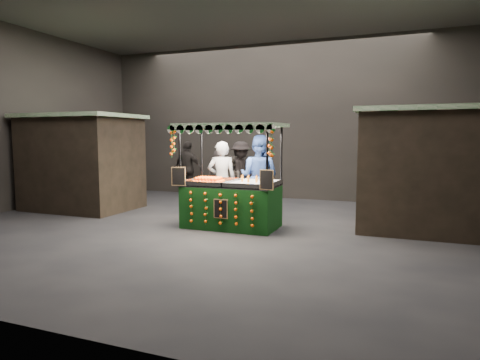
% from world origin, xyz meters
% --- Properties ---
extents(ground, '(12.00, 12.00, 0.00)m').
position_xyz_m(ground, '(0.00, 0.00, 0.00)').
color(ground, black).
rests_on(ground, ground).
extents(market_hall, '(12.10, 10.10, 5.05)m').
position_xyz_m(market_hall, '(0.00, 0.00, 3.38)').
color(market_hall, black).
rests_on(market_hall, ground).
extents(neighbour_stall_left, '(3.00, 2.20, 2.60)m').
position_xyz_m(neighbour_stall_left, '(-4.40, 1.00, 1.31)').
color(neighbour_stall_left, black).
rests_on(neighbour_stall_left, ground).
extents(neighbour_stall_right, '(3.00, 2.20, 2.60)m').
position_xyz_m(neighbour_stall_right, '(4.40, 1.50, 1.31)').
color(neighbour_stall_right, black).
rests_on(neighbour_stall_right, ground).
extents(juice_stall, '(2.36, 1.39, 2.28)m').
position_xyz_m(juice_stall, '(0.36, 0.26, 0.71)').
color(juice_stall, black).
rests_on(juice_stall, ground).
extents(vendor_grey, '(0.81, 0.67, 1.89)m').
position_xyz_m(vendor_grey, '(-0.25, 1.15, 0.95)').
color(vendor_grey, slate).
rests_on(vendor_grey, ground).
extents(vendor_blue, '(1.04, 0.84, 2.04)m').
position_xyz_m(vendor_blue, '(0.61, 1.43, 1.02)').
color(vendor_blue, navy).
rests_on(vendor_blue, ground).
extents(shopper_0, '(0.81, 0.69, 1.88)m').
position_xyz_m(shopper_0, '(-3.80, 1.80, 0.94)').
color(shopper_0, '#2E2825').
rests_on(shopper_0, ground).
extents(shopper_1, '(0.93, 0.89, 1.51)m').
position_xyz_m(shopper_1, '(-0.32, 1.80, 0.76)').
color(shopper_1, black).
rests_on(shopper_1, ground).
extents(shopper_2, '(1.15, 0.63, 1.85)m').
position_xyz_m(shopper_2, '(-2.88, 4.30, 0.93)').
color(shopper_2, black).
rests_on(shopper_2, ground).
extents(shopper_3, '(1.19, 1.38, 1.85)m').
position_xyz_m(shopper_3, '(-0.92, 4.17, 0.93)').
color(shopper_3, black).
rests_on(shopper_3, ground).
extents(shopper_4, '(0.93, 0.79, 1.61)m').
position_xyz_m(shopper_4, '(-1.49, 3.81, 0.80)').
color(shopper_4, '#2B2523').
rests_on(shopper_4, ground).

